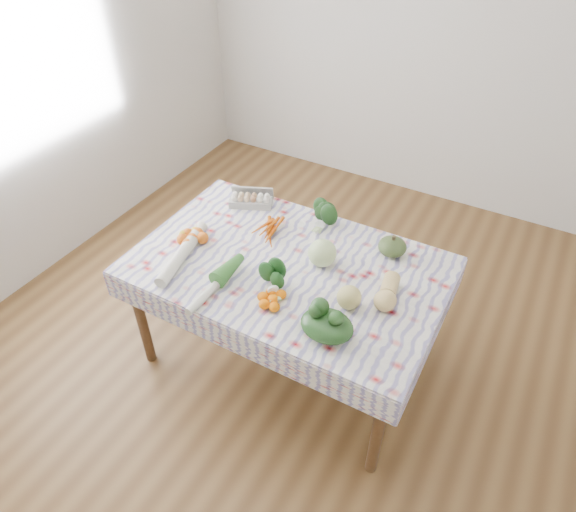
# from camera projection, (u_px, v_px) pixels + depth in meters

# --- Properties ---
(ground) EXTENTS (4.50, 4.50, 0.00)m
(ground) POSITION_uv_depth(u_px,v_px,m) (288.00, 355.00, 3.25)
(ground) COLOR brown
(ground) RESTS_ON ground
(wall_back) EXTENTS (4.00, 0.04, 2.80)m
(wall_back) POSITION_uv_depth(u_px,v_px,m) (434.00, 30.00, 3.86)
(wall_back) COLOR silver
(wall_back) RESTS_ON ground
(dining_table) EXTENTS (1.60, 1.00, 0.75)m
(dining_table) POSITION_uv_depth(u_px,v_px,m) (288.00, 276.00, 2.82)
(dining_table) COLOR brown
(dining_table) RESTS_ON ground
(tablecloth) EXTENTS (1.66, 1.06, 0.01)m
(tablecloth) POSITION_uv_depth(u_px,v_px,m) (288.00, 265.00, 2.77)
(tablecloth) COLOR white
(tablecloth) RESTS_ON dining_table
(egg_carton) EXTENTS (0.28, 0.20, 0.07)m
(egg_carton) POSITION_uv_depth(u_px,v_px,m) (251.00, 201.00, 3.17)
(egg_carton) COLOR #AAABA6
(egg_carton) RESTS_ON tablecloth
(carrot_bunch) EXTENTS (0.20, 0.18, 0.03)m
(carrot_bunch) POSITION_uv_depth(u_px,v_px,m) (270.00, 231.00, 2.96)
(carrot_bunch) COLOR #C75309
(carrot_bunch) RESTS_ON tablecloth
(kale_bunch) EXTENTS (0.16, 0.14, 0.13)m
(kale_bunch) POSITION_uv_depth(u_px,v_px,m) (323.00, 216.00, 2.99)
(kale_bunch) COLOR #183B15
(kale_bunch) RESTS_ON tablecloth
(kabocha_squash) EXTENTS (0.19, 0.19, 0.10)m
(kabocha_squash) POSITION_uv_depth(u_px,v_px,m) (392.00, 247.00, 2.80)
(kabocha_squash) COLOR #3D5126
(kabocha_squash) RESTS_ON tablecloth
(cabbage) EXTENTS (0.19, 0.19, 0.15)m
(cabbage) POSITION_uv_depth(u_px,v_px,m) (322.00, 253.00, 2.72)
(cabbage) COLOR #BCDA8E
(cabbage) RESTS_ON tablecloth
(butternut_squash) EXTENTS (0.15, 0.25, 0.11)m
(butternut_squash) POSITION_uv_depth(u_px,v_px,m) (388.00, 291.00, 2.52)
(butternut_squash) COLOR #DBBA6C
(butternut_squash) RESTS_ON tablecloth
(orange_cluster) EXTENTS (0.28, 0.28, 0.07)m
(orange_cluster) POSITION_uv_depth(u_px,v_px,m) (193.00, 239.00, 2.88)
(orange_cluster) COLOR orange
(orange_cluster) RESTS_ON tablecloth
(broccoli) EXTENTS (0.21, 0.21, 0.11)m
(broccoli) POSITION_uv_depth(u_px,v_px,m) (271.00, 282.00, 2.58)
(broccoli) COLOR #194C1A
(broccoli) RESTS_ON tablecloth
(mandarin_cluster) EXTENTS (0.21, 0.21, 0.06)m
(mandarin_cluster) POSITION_uv_depth(u_px,v_px,m) (273.00, 299.00, 2.52)
(mandarin_cluster) COLOR #FD7202
(mandarin_cluster) RESTS_ON tablecloth
(grapefruit) EXTENTS (0.16, 0.16, 0.12)m
(grapefruit) POSITION_uv_depth(u_px,v_px,m) (349.00, 297.00, 2.48)
(grapefruit) COLOR #C9BC67
(grapefruit) RESTS_ON tablecloth
(spinach_bag) EXTENTS (0.30, 0.26, 0.11)m
(spinach_bag) POSITION_uv_depth(u_px,v_px,m) (327.00, 326.00, 2.35)
(spinach_bag) COLOR #183715
(spinach_bag) RESTS_ON tablecloth
(daikon) EXTENTS (0.16, 0.47, 0.07)m
(daikon) POSITION_uv_depth(u_px,v_px,m) (180.00, 257.00, 2.76)
(daikon) COLOR silver
(daikon) RESTS_ON tablecloth
(leek) EXTENTS (0.06, 0.43, 0.05)m
(leek) POSITION_uv_depth(u_px,v_px,m) (215.00, 285.00, 2.60)
(leek) COLOR silver
(leek) RESTS_ON tablecloth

